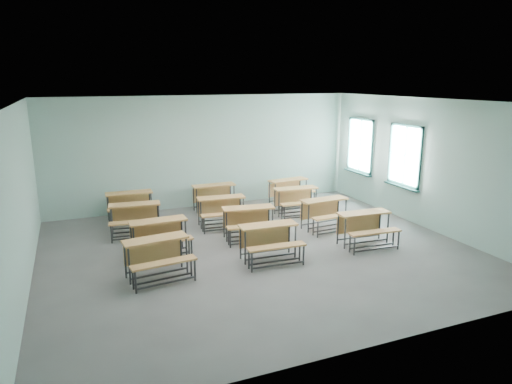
% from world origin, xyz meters
% --- Properties ---
extents(room, '(9.04, 8.04, 3.24)m').
position_xyz_m(room, '(0.08, 0.03, 1.60)').
color(room, slate).
rests_on(room, ground).
extents(desk_unit_r0c0, '(1.28, 0.93, 0.75)m').
position_xyz_m(desk_unit_r0c0, '(-2.27, -0.57, 0.50)').
color(desk_unit_r0c0, '#BD8244').
rests_on(desk_unit_r0c0, ground).
extents(desk_unit_r0c1, '(1.23, 0.86, 0.75)m').
position_xyz_m(desk_unit_r0c1, '(0.01, -0.59, 0.50)').
color(desk_unit_r0c1, '#BD8244').
rests_on(desk_unit_r0c1, ground).
extents(desk_unit_r0c2, '(1.24, 0.87, 0.75)m').
position_xyz_m(desk_unit_r0c2, '(2.35, -0.60, 0.50)').
color(desk_unit_r0c2, '#BD8244').
rests_on(desk_unit_r0c2, ground).
extents(desk_unit_r1c0, '(1.23, 0.85, 0.75)m').
position_xyz_m(desk_unit_r1c0, '(-2.03, 0.55, 0.50)').
color(desk_unit_r1c0, '#BD8244').
rests_on(desk_unit_r1c0, ground).
extents(desk_unit_r1c1, '(1.29, 0.95, 0.75)m').
position_xyz_m(desk_unit_r1c1, '(0.09, 0.76, 0.50)').
color(desk_unit_r1c1, '#BD8244').
rests_on(desk_unit_r1c1, ground).
extents(desk_unit_r1c2, '(1.24, 0.87, 0.75)m').
position_xyz_m(desk_unit_r1c2, '(2.13, 0.73, 0.50)').
color(desk_unit_r1c2, '#BD8244').
rests_on(desk_unit_r1c2, ground).
extents(desk_unit_r2c0, '(1.28, 0.93, 0.75)m').
position_xyz_m(desk_unit_r2c0, '(-2.32, 2.07, 0.50)').
color(desk_unit_r2c0, '#BD8244').
rests_on(desk_unit_r2c0, ground).
extents(desk_unit_r2c1, '(1.26, 0.90, 0.75)m').
position_xyz_m(desk_unit_r2c1, '(-0.21, 1.90, 0.50)').
color(desk_unit_r2c1, '#BD8244').
rests_on(desk_unit_r2c1, ground).
extents(desk_unit_r2c2, '(1.25, 0.88, 0.75)m').
position_xyz_m(desk_unit_r2c2, '(2.00, 2.08, 0.50)').
color(desk_unit_r2c2, '#BD8244').
rests_on(desk_unit_r2c2, ground).
extents(desk_unit_r3c0, '(1.21, 0.83, 0.75)m').
position_xyz_m(desk_unit_r3c0, '(-2.29, 3.29, 0.50)').
color(desk_unit_r3c0, '#BD8244').
rests_on(desk_unit_r3c0, ground).
extents(desk_unit_r3c1, '(1.20, 0.81, 0.75)m').
position_xyz_m(desk_unit_r3c1, '(0.04, 3.29, 0.50)').
color(desk_unit_r3c1, '#BD8244').
rests_on(desk_unit_r3c1, ground).
extents(desk_unit_r3c2, '(1.29, 0.95, 0.75)m').
position_xyz_m(desk_unit_r3c2, '(2.31, 3.12, 0.50)').
color(desk_unit_r3c2, '#BD8244').
rests_on(desk_unit_r3c2, ground).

